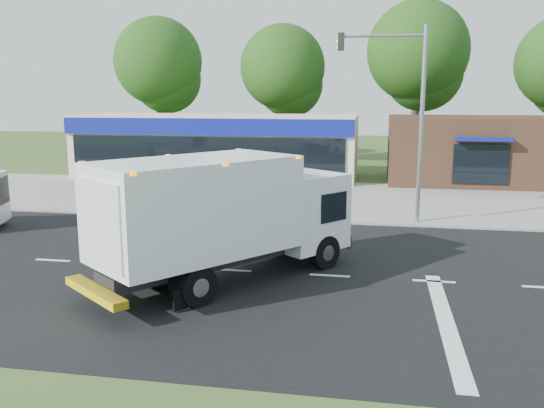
# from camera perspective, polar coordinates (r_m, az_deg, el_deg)

# --- Properties ---
(ground) EXTENTS (120.00, 120.00, 0.00)m
(ground) POSITION_cam_1_polar(r_m,az_deg,el_deg) (17.34, 5.75, -7.12)
(ground) COLOR #385123
(ground) RESTS_ON ground
(road_asphalt) EXTENTS (60.00, 14.00, 0.02)m
(road_asphalt) POSITION_cam_1_polar(r_m,az_deg,el_deg) (17.33, 5.75, -7.10)
(road_asphalt) COLOR black
(road_asphalt) RESTS_ON ground
(sidewalk) EXTENTS (60.00, 2.40, 0.12)m
(sidewalk) POSITION_cam_1_polar(r_m,az_deg,el_deg) (25.24, 7.25, -1.30)
(sidewalk) COLOR gray
(sidewalk) RESTS_ON ground
(parking_apron) EXTENTS (60.00, 9.00, 0.02)m
(parking_apron) POSITION_cam_1_polar(r_m,az_deg,el_deg) (30.94, 7.84, 0.84)
(parking_apron) COLOR gray
(parking_apron) RESTS_ON ground
(lane_markings) EXTENTS (55.20, 7.00, 0.01)m
(lane_markings) POSITION_cam_1_polar(r_m,az_deg,el_deg) (16.01, 10.23, -8.72)
(lane_markings) COLOR silver
(lane_markings) RESTS_ON road_asphalt
(ems_box_truck) EXTENTS (7.05, 8.03, 3.64)m
(ems_box_truck) POSITION_cam_1_polar(r_m,az_deg,el_deg) (16.26, -4.89, -0.65)
(ems_box_truck) COLOR black
(ems_box_truck) RESTS_ON ground
(emergency_worker) EXTENTS (0.69, 0.58, 1.71)m
(emergency_worker) POSITION_cam_1_polar(r_m,az_deg,el_deg) (17.92, -11.76, -3.89)
(emergency_worker) COLOR tan
(emergency_worker) RESTS_ON ground
(retail_strip_mall) EXTENTS (18.00, 6.20, 4.00)m
(retail_strip_mall) POSITION_cam_1_polar(r_m,az_deg,el_deg) (37.94, -5.44, 5.78)
(retail_strip_mall) COLOR beige
(retail_strip_mall) RESTS_ON ground
(brown_storefront) EXTENTS (10.00, 6.70, 4.00)m
(brown_storefront) POSITION_cam_1_polar(r_m,az_deg,el_deg) (37.03, 19.27, 5.08)
(brown_storefront) COLOR #382316
(brown_storefront) RESTS_ON ground
(traffic_signal_pole) EXTENTS (3.51, 0.25, 8.00)m
(traffic_signal_pole) POSITION_cam_1_polar(r_m,az_deg,el_deg) (24.08, 13.13, 9.60)
(traffic_signal_pole) COLOR gray
(traffic_signal_pole) RESTS_ON ground
(background_trees) EXTENTS (36.77, 7.39, 12.10)m
(background_trees) POSITION_cam_1_polar(r_m,az_deg,el_deg) (44.71, 7.81, 13.37)
(background_trees) COLOR #332114
(background_trees) RESTS_ON ground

